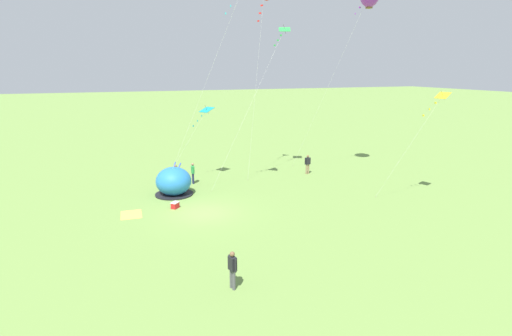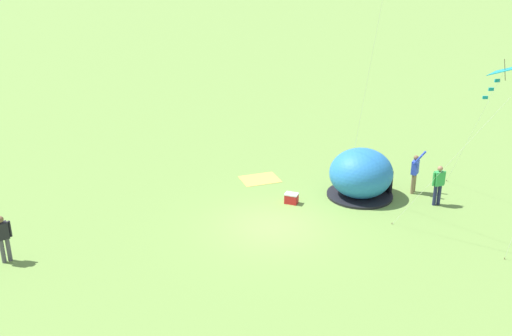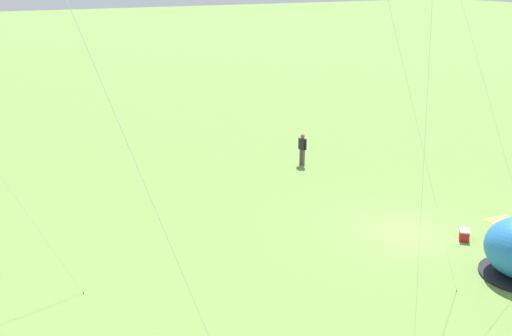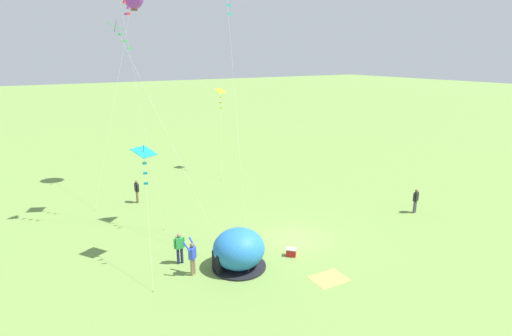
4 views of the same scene
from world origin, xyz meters
name	(u,v)px [view 3 (image 3 of 4)]	position (x,y,z in m)	size (l,w,h in m)	color
ground_plane	(405,233)	(0.00, 0.00, 0.00)	(300.00, 300.00, 0.00)	olive
picnic_blanket	(510,224)	(-1.33, -4.51, 0.01)	(1.70, 1.30, 0.01)	gold
cooler_box	(464,235)	(-1.56, -1.64, 0.22)	(0.64, 0.63, 0.44)	red
person_near_tent	(302,148)	(9.51, -1.07, 0.96)	(0.58, 0.32, 1.72)	#4C4C51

